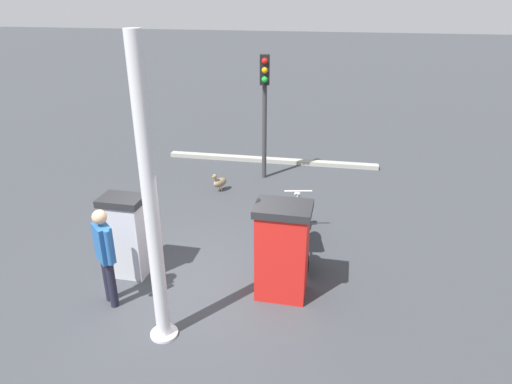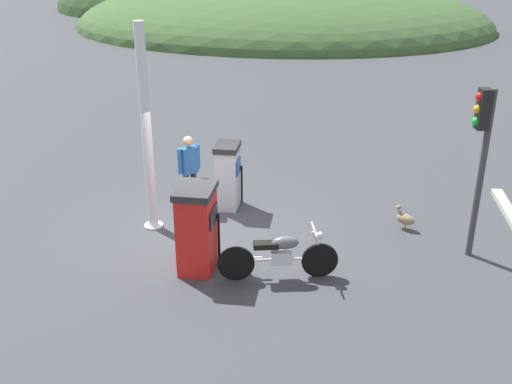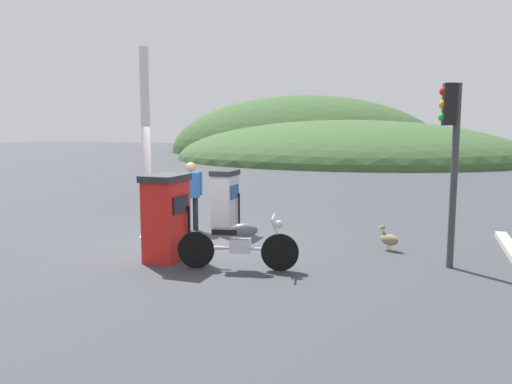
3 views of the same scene
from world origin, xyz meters
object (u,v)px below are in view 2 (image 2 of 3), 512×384
motorcycle_near_pump (280,254)px  roadside_traffic_light (481,144)px  canopy_support_pole (147,134)px  fuel_pump_near (197,228)px  fuel_pump_far (228,175)px  wandering_duck (405,218)px  attendant_person (189,167)px

motorcycle_near_pump → roadside_traffic_light: 4.08m
roadside_traffic_light → canopy_support_pole: 6.28m
roadside_traffic_light → fuel_pump_near: bearing=-165.1°
fuel_pump_far → canopy_support_pole: bearing=-137.9°
motorcycle_near_pump → fuel_pump_far: bearing=118.3°
wandering_duck → roadside_traffic_light: bearing=-40.4°
wandering_duck → canopy_support_pole: size_ratio=0.12×
wandering_duck → roadside_traffic_light: size_ratio=0.15×
motorcycle_near_pump → wandering_duck: 3.30m
fuel_pump_near → fuel_pump_far: bearing=90.0°
fuel_pump_near → roadside_traffic_light: bearing=14.9°
motorcycle_near_pump → wandering_duck: bearing=45.1°
roadside_traffic_light → canopy_support_pole: canopy_support_pole is taller
fuel_pump_far → roadside_traffic_light: (4.92, -1.41, 1.48)m
fuel_pump_near → wandering_duck: size_ratio=3.24×
fuel_pump_near → wandering_duck: 4.48m
attendant_person → canopy_support_pole: (-0.51, -1.11, 1.08)m
fuel_pump_far → motorcycle_near_pump: fuel_pump_far is taller
fuel_pump_near → canopy_support_pole: bearing=132.1°
wandering_duck → roadside_traffic_light: (1.08, -0.92, 2.00)m
fuel_pump_far → attendant_person: (-0.84, -0.11, 0.20)m
motorcycle_near_pump → attendant_person: bearing=131.0°
attendant_person → canopy_support_pole: canopy_support_pole is taller
motorcycle_near_pump → fuel_pump_near: bearing=176.0°
attendant_person → fuel_pump_far: bearing=7.6°
fuel_pump_near → fuel_pump_far: fuel_pump_near is taller
fuel_pump_near → attendant_person: 2.74m
fuel_pump_near → attendant_person: attendant_person is taller
fuel_pump_near → motorcycle_near_pump: fuel_pump_near is taller
fuel_pump_near → motorcycle_near_pump: bearing=-4.0°
fuel_pump_far → roadside_traffic_light: roadside_traffic_light is taller
fuel_pump_near → roadside_traffic_light: 5.29m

